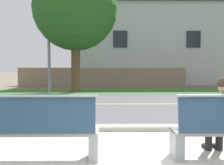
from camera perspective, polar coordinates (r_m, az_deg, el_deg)
The scene contains 12 objects.
ground_plane at distance 11.44m, azimuth 1.28°, elevation -3.74°, with size 140.00×140.00×0.00m, color #665B4C.
sidewalk_pavement at distance 4.01m, azimuth 5.36°, elevation -16.94°, with size 44.00×3.60×0.01m, color beige.
curb_edge at distance 5.86m, azimuth 3.29°, elevation -9.92°, with size 44.00×0.30×0.11m, color #ADA89E.
street_asphalt at distance 9.95m, azimuth 1.59°, elevation -4.77°, with size 52.00×8.00×0.01m, color #515156.
road_centre_line at distance 9.95m, azimuth 1.59°, elevation -4.74°, with size 48.00×0.14×0.01m, color #E0CC4C.
far_verge_grass at distance 15.04m, azimuth 0.79°, elevation -2.04°, with size 48.00×2.80×0.02m, color #38702D.
bench_left at distance 4.06m, azimuth -15.72°, elevation -10.21°, with size 1.76×0.48×1.01m.
seated_person_olive at distance 4.42m, azimuth 22.91°, elevation -6.32°, with size 0.52×0.68×1.25m.
streetlamp at distance 15.42m, azimuth -13.59°, elevation 14.38°, with size 0.24×2.10×7.75m.
shade_tree_far_left at distance 15.13m, azimuth -7.53°, elevation 17.13°, with size 4.69×4.69×7.74m.
garden_wall at distance 20.30m, azimuth -2.18°, elevation 1.28°, with size 13.00×0.36×1.40m, color gray.
house_across_street at distance 23.89m, azimuth 8.38°, elevation 8.57°, with size 13.65×6.91×7.16m.
Camera 1 is at (-0.41, -3.35, 1.39)m, focal length 41.74 mm.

